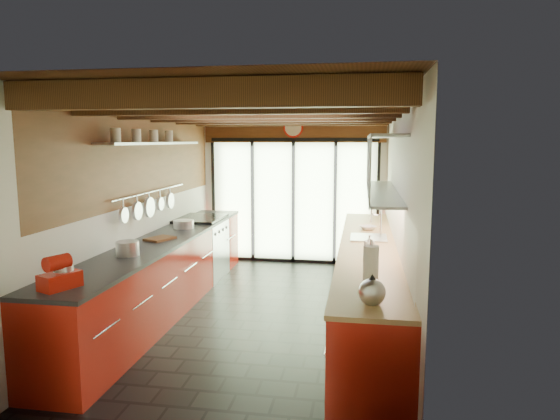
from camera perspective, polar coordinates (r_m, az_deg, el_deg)
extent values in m
plane|color=black|center=(6.34, -1.92, -11.73)|extent=(5.50, 5.50, 0.00)
plane|color=silver|center=(8.73, 1.58, 2.46)|extent=(3.20, 0.00, 3.20)
plane|color=silver|center=(3.43, -11.12, -6.34)|extent=(3.20, 0.00, 3.20)
plane|color=silver|center=(6.54, -15.86, 0.30)|extent=(0.00, 5.50, 5.50)
plane|color=silver|center=(5.93, 13.36, -0.37)|extent=(0.00, 5.50, 5.50)
plane|color=#472814|center=(5.99, -2.04, 12.39)|extent=(5.50, 5.50, 0.00)
cube|color=#593316|center=(3.81, -8.92, 13.03)|extent=(3.14, 0.14, 0.22)
cube|color=#593316|center=(4.67, -5.38, 12.14)|extent=(3.14, 0.14, 0.22)
cube|color=#593316|center=(5.54, -2.97, 11.50)|extent=(3.14, 0.14, 0.22)
cube|color=#593316|center=(6.42, -1.22, 11.02)|extent=(3.14, 0.14, 0.22)
cube|color=#593316|center=(7.31, 0.10, 10.65)|extent=(3.14, 0.14, 0.22)
cube|color=#593316|center=(8.20, 1.13, 10.36)|extent=(3.14, 0.14, 0.22)
cube|color=brown|center=(8.65, 1.57, 9.37)|extent=(3.14, 0.06, 0.50)
plane|color=brown|center=(6.65, -15.12, 6.30)|extent=(0.00, 4.90, 4.90)
plane|color=#C6EAAD|center=(8.74, 1.56, 0.98)|extent=(2.90, 0.00, 2.90)
cube|color=black|center=(9.03, -7.60, 1.14)|extent=(0.05, 0.04, 2.15)
cube|color=black|center=(8.65, 11.11, 0.76)|extent=(0.05, 0.04, 2.15)
cube|color=black|center=(8.69, 1.52, 0.94)|extent=(0.06, 0.05, 2.15)
cube|color=black|center=(8.63, 1.55, 8.05)|extent=(2.90, 0.05, 0.06)
cylinder|color=red|center=(8.61, 1.54, 9.38)|extent=(0.34, 0.04, 0.34)
cylinder|color=beige|center=(8.59, 1.52, 9.38)|extent=(0.28, 0.02, 0.28)
cube|color=#A91D11|center=(6.57, -12.99, -7.21)|extent=(0.65, 5.00, 0.88)
cube|color=black|center=(6.47, -13.12, -3.27)|extent=(0.68, 5.00, 0.04)
cube|color=silver|center=(7.89, -8.99, -4.55)|extent=(0.66, 0.90, 0.90)
cube|color=black|center=(7.80, -9.07, -1.04)|extent=(0.65, 0.90, 0.06)
cube|color=#A91D11|center=(6.10, 10.02, -8.32)|extent=(0.65, 5.00, 0.88)
cube|color=#9D774C|center=(5.99, 10.13, -4.09)|extent=(0.68, 5.00, 0.04)
cube|color=white|center=(6.49, 7.05, -7.27)|extent=(0.02, 0.60, 0.84)
cube|color=silver|center=(6.37, 10.09, -3.13)|extent=(0.45, 0.52, 0.02)
cylinder|color=silver|center=(6.35, 11.44, -1.60)|extent=(0.02, 0.02, 0.34)
torus|color=silver|center=(6.32, 10.94, -0.07)|extent=(0.14, 0.02, 0.14)
plane|color=silver|center=(6.16, 10.17, 5.17)|extent=(0.00, 3.00, 3.00)
cube|color=#9EA0A5|center=(6.19, 11.67, 2.03)|extent=(0.34, 3.00, 0.03)
cube|color=#9EA0A5|center=(6.16, 11.85, 8.24)|extent=(0.34, 3.00, 0.03)
cylinder|color=silver|center=(6.76, -14.38, 2.05)|extent=(0.02, 2.20, 0.02)
cube|color=silver|center=(6.60, -14.20, 7.40)|extent=(0.28, 2.60, 0.03)
cylinder|color=silver|center=(5.96, -17.44, -0.58)|extent=(0.04, 0.18, 0.18)
cylinder|color=silver|center=(6.27, -16.00, -0.11)|extent=(0.04, 0.22, 0.22)
cylinder|color=silver|center=(6.59, -14.70, 0.31)|extent=(0.04, 0.26, 0.26)
cylinder|color=silver|center=(6.90, -13.53, 0.69)|extent=(0.04, 0.18, 0.18)
cylinder|color=silver|center=(7.22, -12.45, 1.04)|extent=(0.04, 0.22, 0.22)
cube|color=red|center=(4.54, -23.84, -7.39)|extent=(0.29, 0.36, 0.14)
cylinder|color=red|center=(4.49, -24.12, -5.50)|extent=(0.19, 0.24, 0.12)
cylinder|color=silver|center=(4.58, -23.49, -6.67)|extent=(0.21, 0.21, 0.14)
cylinder|color=silver|center=(5.56, -17.03, -4.23)|extent=(0.27, 0.27, 0.15)
cylinder|color=silver|center=(7.09, -10.95, -1.60)|extent=(0.36, 0.36, 0.11)
cube|color=brown|center=(6.34, -13.56, -3.20)|extent=(0.36, 0.41, 0.03)
sphere|color=silver|center=(3.83, 10.46, -9.08)|extent=(0.21, 0.21, 0.21)
cone|color=black|center=(3.80, 10.51, -7.47)|extent=(0.08, 0.08, 0.06)
cylinder|color=silver|center=(3.94, 10.44, -8.48)|extent=(0.02, 0.08, 0.04)
cylinder|color=white|center=(4.44, 10.34, -6.05)|extent=(0.16, 0.16, 0.31)
cylinder|color=silver|center=(4.40, 10.40, -3.69)|extent=(0.03, 0.03, 0.06)
imported|color=silver|center=(5.48, 10.16, -3.89)|extent=(0.12, 0.12, 0.21)
imported|color=silver|center=(6.96, 10.00, -2.01)|extent=(0.28, 0.28, 0.05)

